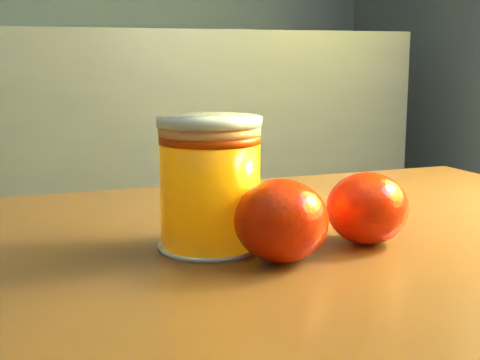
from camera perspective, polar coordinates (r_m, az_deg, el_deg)
name	(u,v)px	position (r m, az deg, el deg)	size (l,w,h in m)	color
table	(247,348)	(0.60, 0.57, -14.11)	(0.91, 0.65, 0.68)	brown
juice_glass	(210,184)	(0.58, -2.58, -0.34)	(0.09, 0.09, 0.11)	orange
orange_front	(281,221)	(0.54, 3.53, -3.48)	(0.08, 0.08, 0.07)	red
orange_back	(367,208)	(0.61, 10.80, -2.39)	(0.07, 0.07, 0.06)	red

